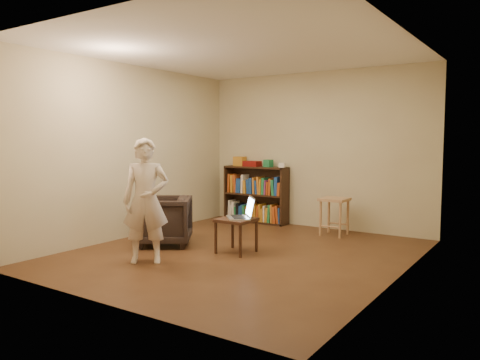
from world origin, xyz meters
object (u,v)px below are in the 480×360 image
Objects in this scene: side_table at (236,224)px; person at (146,201)px; armchair at (163,221)px; laptop at (243,214)px; bookshelf at (256,198)px; stool at (334,205)px.

side_table is 0.30× the size of person.
laptop is at bearing 66.57° from armchair.
person reaches higher than armchair.
bookshelf is 2.65× the size of side_table.
laptop reaches higher than armchair.
side_table is (1.12, 0.19, 0.03)m from armchair.
armchair is 1.04m from person.
person is at bearing -121.96° from side_table.
person is (-1.26, -2.76, 0.28)m from stool.
bookshelf is at bearing 163.95° from laptop.
person reaches higher than bookshelf.
side_table is at bearing -100.53° from laptop.
person is at bearing -76.99° from laptop.
person reaches higher than laptop.
person reaches higher than stool.
side_table is 1.24m from person.
armchair is 0.50× the size of person.
bookshelf reaches higher than laptop.
laptop reaches higher than side_table.
side_table is at bearing 64.99° from armchair.
laptop is 1.28m from person.
stool is (1.62, -0.33, 0.03)m from bookshelf.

